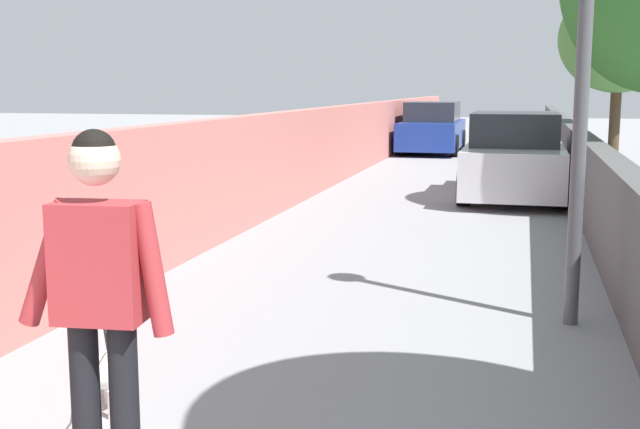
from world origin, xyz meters
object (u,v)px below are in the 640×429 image
person_skateboarder (100,293)px  dog (111,367)px  car_near (514,158)px  car_far (432,129)px  tree_right_mid (619,39)px

person_skateboarder → dog: (1.25, 0.67, -0.83)m
car_near → dog: bearing=167.9°
car_far → tree_right_mid: bearing=-139.4°
car_near → car_far: size_ratio=1.00×
dog → car_far: size_ratio=0.37×
dog → car_near: bearing=-12.1°
car_near → car_far: 10.06m
tree_right_mid → car_near: (-4.27, 2.12, -2.33)m
car_far → dog: bearing=-179.2°
person_skateboarder → car_near: bearing=-7.7°
person_skateboarder → car_far: (21.60, 0.96, -0.39)m
tree_right_mid → dog: tree_right_mid is taller
tree_right_mid → car_near: tree_right_mid is taller
tree_right_mid → car_near: bearing=153.6°
tree_right_mid → dog: size_ratio=2.76×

